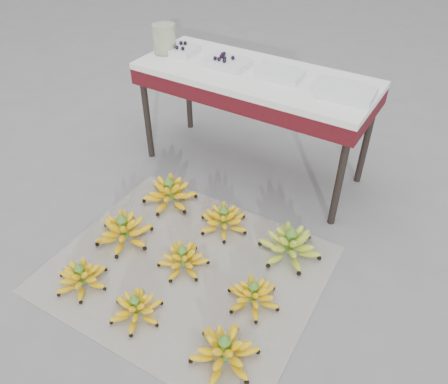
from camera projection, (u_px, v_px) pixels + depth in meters
The scene contains 17 objects.
ground at pixel (168, 269), 2.13m from camera, with size 60.00×60.00×0.00m, color slate.
newspaper_mat at pixel (187, 269), 2.13m from camera, with size 1.25×1.05×0.01m, color silver.
bunch_front_left at pixel (81, 277), 2.02m from camera, with size 0.30×0.30×0.15m.
bunch_front_center at pixel (136, 308), 1.89m from camera, with size 0.28×0.28×0.14m.
bunch_front_right at pixel (225, 351), 1.72m from camera, with size 0.34×0.34×0.17m.
bunch_mid_left at pixel (124, 231), 2.25m from camera, with size 0.32×0.32×0.18m.
bunch_mid_center at pixel (183, 259), 2.11m from camera, with size 0.30×0.30×0.15m.
bunch_mid_right at pixel (253, 295), 1.94m from camera, with size 0.28×0.28×0.15m.
bunch_back_left at pixel (170, 193), 2.49m from camera, with size 0.39×0.39×0.19m.
bunch_back_center at pixel (224, 220), 2.32m from camera, with size 0.30×0.30×0.16m.
bunch_back_right at pixel (290, 245), 2.17m from camera, with size 0.35×0.35×0.19m.
vendor_table at pixel (254, 84), 2.45m from camera, with size 1.34×0.54×0.65m.
tray_far_left at pixel (178, 49), 2.61m from camera, with size 0.24×0.18×0.06m.
tray_left at pixel (228, 63), 2.45m from camera, with size 0.24×0.17×0.06m.
tray_right at pixel (281, 74), 2.33m from camera, with size 0.24×0.18×0.04m.
tray_far_right at pixel (347, 93), 2.15m from camera, with size 0.27×0.21×0.04m.
glass_jar at pixel (164, 39), 2.57m from camera, with size 0.13×0.13×0.17m, color beige.
Camera 1 is at (0.98, -1.08, 1.63)m, focal length 35.00 mm.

